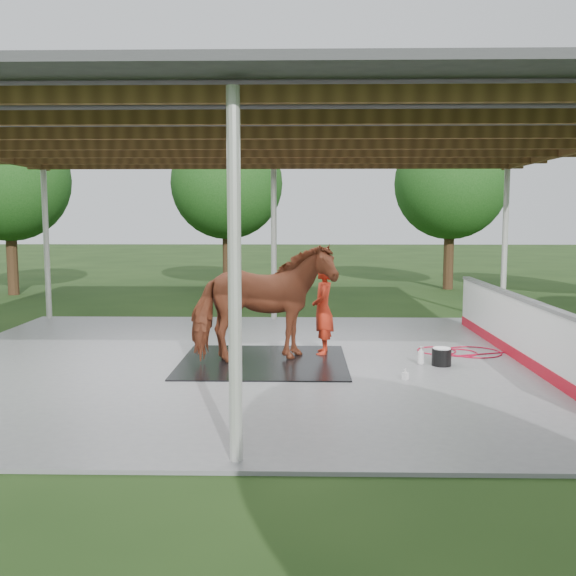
{
  "coord_description": "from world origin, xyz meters",
  "views": [
    {
      "loc": [
        0.68,
        -11.22,
        2.61
      ],
      "look_at": [
        0.45,
        0.07,
        1.35
      ],
      "focal_mm": 40.0,
      "sensor_mm": 36.0,
      "label": 1
    }
  ],
  "objects_px": {
    "dasher_board": "(523,332)",
    "horse": "(263,303)",
    "handler": "(323,309)",
    "wash_bucket": "(441,356)"
  },
  "relations": [
    {
      "from": "dasher_board",
      "to": "handler",
      "type": "distance_m",
      "value": 3.57
    },
    {
      "from": "horse",
      "to": "handler",
      "type": "relative_size",
      "value": 1.45
    },
    {
      "from": "wash_bucket",
      "to": "dasher_board",
      "type": "bearing_deg",
      "value": 11.33
    },
    {
      "from": "dasher_board",
      "to": "wash_bucket",
      "type": "xyz_separation_m",
      "value": [
        -1.49,
        -0.3,
        -0.38
      ]
    },
    {
      "from": "handler",
      "to": "wash_bucket",
      "type": "bearing_deg",
      "value": 68.88
    },
    {
      "from": "handler",
      "to": "horse",
      "type": "bearing_deg",
      "value": -54.22
    },
    {
      "from": "dasher_board",
      "to": "handler",
      "type": "bearing_deg",
      "value": 170.5
    },
    {
      "from": "dasher_board",
      "to": "horse",
      "type": "relative_size",
      "value": 3.27
    },
    {
      "from": "dasher_board",
      "to": "horse",
      "type": "xyz_separation_m",
      "value": [
        -4.58,
        -0.12,
        0.51
      ]
    },
    {
      "from": "wash_bucket",
      "to": "handler",
      "type": "bearing_deg",
      "value": 156.33
    }
  ]
}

